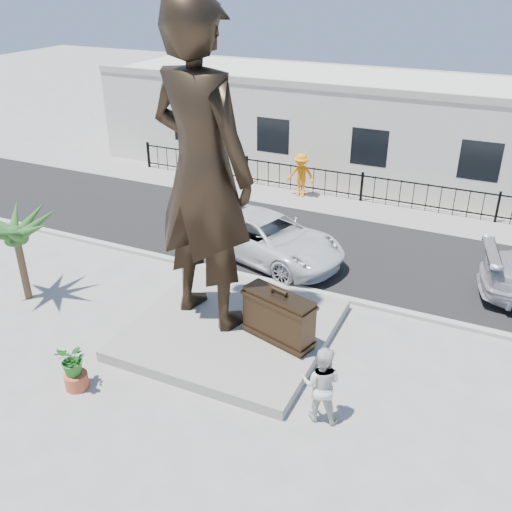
% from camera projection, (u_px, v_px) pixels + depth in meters
% --- Properties ---
extents(ground, '(100.00, 100.00, 0.00)m').
position_uv_depth(ground, '(223.00, 369.00, 14.48)').
color(ground, '#9E9991').
rests_on(ground, ground).
extents(street, '(40.00, 7.00, 0.01)m').
position_uv_depth(street, '(325.00, 244.00, 20.94)').
color(street, black).
rests_on(street, ground).
extents(curb, '(40.00, 0.25, 0.12)m').
position_uv_depth(curb, '(289.00, 286.00, 18.09)').
color(curb, '#A5A399').
rests_on(curb, ground).
extents(far_sidewalk, '(40.00, 2.50, 0.02)m').
position_uv_depth(far_sidewalk, '(355.00, 207.00, 24.17)').
color(far_sidewalk, '#9E9991').
rests_on(far_sidewalk, ground).
extents(plinth, '(5.20, 5.20, 0.30)m').
position_uv_depth(plinth, '(232.00, 329.00, 15.82)').
color(plinth, gray).
rests_on(plinth, ground).
extents(fence, '(22.00, 0.10, 1.20)m').
position_uv_depth(fence, '(362.00, 188.00, 24.55)').
color(fence, black).
rests_on(fence, ground).
extents(building, '(28.00, 7.00, 4.40)m').
position_uv_depth(building, '(388.00, 129.00, 27.21)').
color(building, silver).
rests_on(building, ground).
extents(statue, '(3.47, 2.68, 8.45)m').
position_uv_depth(statue, '(202.00, 172.00, 14.31)').
color(statue, black).
rests_on(statue, plinth).
extents(suitcase, '(2.05, 1.14, 1.38)m').
position_uv_depth(suitcase, '(279.00, 317.00, 14.82)').
color(suitcase, black).
rests_on(suitcase, plinth).
extents(tourist, '(1.00, 0.83, 1.88)m').
position_uv_depth(tourist, '(322.00, 384.00, 12.52)').
color(tourist, silver).
rests_on(tourist, ground).
extents(car_white, '(6.06, 4.00, 1.55)m').
position_uv_depth(car_white, '(268.00, 237.00, 19.64)').
color(car_white, silver).
rests_on(car_white, street).
extents(worker, '(1.26, 0.74, 1.93)m').
position_uv_depth(worker, '(301.00, 175.00, 24.86)').
color(worker, orange).
rests_on(worker, far_sidewalk).
extents(palm_tree, '(1.80, 1.80, 3.20)m').
position_uv_depth(palm_tree, '(29.00, 297.00, 17.60)').
color(palm_tree, '#224D1C').
rests_on(palm_tree, ground).
extents(planter, '(0.56, 0.56, 0.40)m').
position_uv_depth(planter, '(77.00, 381.00, 13.76)').
color(planter, '#B4512F').
rests_on(planter, ground).
extents(shrub, '(0.89, 0.81, 0.84)m').
position_uv_depth(shrub, '(73.00, 360.00, 13.48)').
color(shrub, '#297124').
rests_on(shrub, planter).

